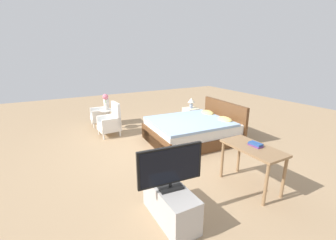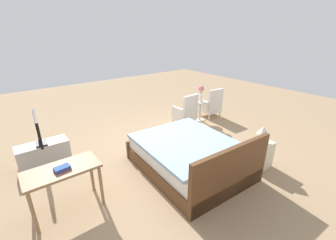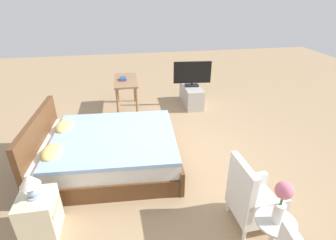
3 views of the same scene
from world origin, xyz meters
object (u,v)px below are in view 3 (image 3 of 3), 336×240
object	(u,v)px
nightstand	(40,215)
book_stack	(123,79)
table_lamp	(30,183)
tv_flatscreen	(192,73)
bed	(107,151)
flower_vase	(282,199)
tv_stand	(191,95)
armchair_by_window_right	(252,199)
side_table	(272,237)
vanity_desk	(126,84)

from	to	relation	value
nightstand	book_stack	bearing A→B (deg)	-17.44
table_lamp	tv_flatscreen	distance (m)	4.38
bed	book_stack	xyz separation A→B (m)	(2.22, -0.33, 0.47)
nightstand	book_stack	world-z (taller)	book_stack
flower_vase	tv_stand	xyz separation A→B (m)	(4.25, -0.23, -0.66)
tv_stand	book_stack	distance (m)	1.72
bed	flower_vase	distance (m)	2.72
bed	armchair_by_window_right	xyz separation A→B (m)	(-1.47, -1.77, 0.08)
side_table	tv_flatscreen	distance (m)	4.28
flower_vase	table_lamp	distance (m)	2.61
armchair_by_window_right	side_table	distance (m)	0.54
armchair_by_window_right	table_lamp	world-z (taller)	armchair_by_window_right
table_lamp	book_stack	size ratio (longest dim) A/B	1.47
flower_vase	tv_stand	size ratio (longest dim) A/B	0.50
armchair_by_window_right	tv_stand	bearing A→B (deg)	-3.07
armchair_by_window_right	vanity_desk	world-z (taller)	armchair_by_window_right
tv_flatscreen	vanity_desk	xyz separation A→B (m)	(-0.03, 1.59, -0.17)
nightstand	book_stack	size ratio (longest dim) A/B	2.44
table_lamp	side_table	bearing A→B (deg)	-108.18
bed	tv_stand	world-z (taller)	bed
tv_stand	tv_flatscreen	distance (m)	0.56
nightstand	tv_stand	size ratio (longest dim) A/B	0.57
nightstand	side_table	bearing A→B (deg)	-108.18
table_lamp	tv_flatscreen	world-z (taller)	tv_flatscreen
nightstand	table_lamp	xyz separation A→B (m)	(-0.00, 0.00, 0.49)
tv_flatscreen	armchair_by_window_right	bearing A→B (deg)	176.92
side_table	tv_flatscreen	size ratio (longest dim) A/B	0.68
bed	tv_stand	bearing A→B (deg)	-41.24
table_lamp	flower_vase	bearing A→B (deg)	-108.18
tv_flatscreen	book_stack	xyz separation A→B (m)	(-0.03, 1.64, -0.03)
side_table	vanity_desk	distance (m)	4.44
flower_vase	vanity_desk	bearing A→B (deg)	17.77
tv_stand	book_stack	xyz separation A→B (m)	(-0.03, 1.64, 0.53)
nightstand	vanity_desk	bearing A→B (deg)	-18.24
bed	table_lamp	bearing A→B (deg)	148.01
bed	side_table	bearing A→B (deg)	-139.09
table_lamp	tv_stand	distance (m)	4.41
tv_flatscreen	side_table	bearing A→B (deg)	176.84
bed	table_lamp	world-z (taller)	bed
side_table	table_lamp	xyz separation A→B (m)	(0.81, 2.48, 0.38)
side_table	flower_vase	size ratio (longest dim) A/B	1.27
flower_vase	vanity_desk	size ratio (longest dim) A/B	0.46
flower_vase	table_lamp	world-z (taller)	flower_vase
tv_stand	table_lamp	bearing A→B (deg)	141.71
bed	armchair_by_window_right	bearing A→B (deg)	-129.63
tv_flatscreen	table_lamp	bearing A→B (deg)	141.73
flower_vase	bed	bearing A→B (deg)	40.91
bed	book_stack	bearing A→B (deg)	-8.43
bed	flower_vase	xyz separation A→B (m)	(-2.00, -1.73, 0.60)
nightstand	tv_flatscreen	world-z (taller)	tv_flatscreen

